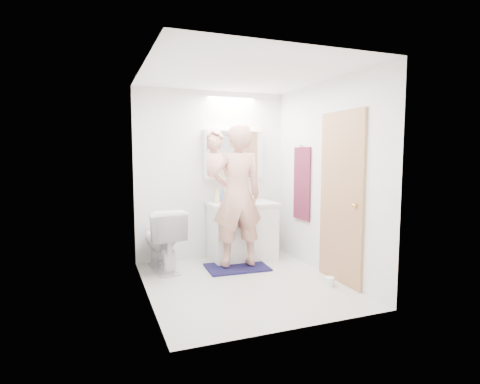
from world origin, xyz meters
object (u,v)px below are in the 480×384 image
toothbrush_cup (248,198)px  toilet_paper_roll (329,282)px  person (237,196)px  vanity_cabinet (242,232)px  soap_bottle_b (223,195)px  toilet (163,239)px  soap_bottle_a (217,195)px  medicine_cabinet (233,154)px

toothbrush_cup → toilet_paper_roll: size_ratio=0.93×
person → toothbrush_cup: bearing=-122.1°
vanity_cabinet → soap_bottle_b: (-0.23, 0.18, 0.52)m
person → toothbrush_cup: 0.68m
toilet → soap_bottle_a: bearing=-167.5°
toilet → toothbrush_cup: size_ratio=7.98×
toilet_paper_roll → soap_bottle_b: bearing=115.6°
soap_bottle_a → toothbrush_cup: size_ratio=2.10×
soap_bottle_b → toilet: bearing=-162.3°
toothbrush_cup → toilet_paper_roll: 1.80m
toilet → person: (0.93, -0.27, 0.56)m
soap_bottle_a → medicine_cabinet: bearing=12.7°
toilet → toothbrush_cup: (1.31, 0.28, 0.46)m
vanity_cabinet → soap_bottle_a: bearing=155.0°
medicine_cabinet → toothbrush_cup: size_ratio=8.58×
medicine_cabinet → person: 0.81m
vanity_cabinet → toilet: size_ratio=1.10×
toilet → toilet_paper_roll: 2.15m
soap_bottle_a → soap_bottle_b: bearing=17.5°
toothbrush_cup → person: bearing=-125.2°
vanity_cabinet → medicine_cabinet: size_ratio=1.02×
person → soap_bottle_a: person is taller
vanity_cabinet → soap_bottle_a: soap_bottle_a is taller
medicine_cabinet → soap_bottle_a: size_ratio=4.08×
soap_bottle_b → vanity_cabinet: bearing=-38.4°
medicine_cabinet → toothbrush_cup: 0.67m
vanity_cabinet → toothbrush_cup: size_ratio=8.77×
toilet → toothbrush_cup: 1.42m
vanity_cabinet → toothbrush_cup: toothbrush_cup is taller
person → toothbrush_cup: person is taller
soap_bottle_a → soap_bottle_b: (0.10, 0.03, -0.01)m
toilet → soap_bottle_a: 1.01m
person → soap_bottle_b: 0.57m
toilet_paper_roll → vanity_cabinet: bearing=110.8°
toothbrush_cup → soap_bottle_a: bearing=-178.8°
medicine_cabinet → toilet_paper_roll: 2.24m
vanity_cabinet → soap_bottle_a: 0.64m
medicine_cabinet → soap_bottle_a: (-0.27, -0.06, -0.57)m
soap_bottle_b → toilet_paper_roll: (0.76, -1.58, -0.86)m
vanity_cabinet → medicine_cabinet: 1.13m
vanity_cabinet → person: (-0.22, -0.39, 0.58)m
vanity_cabinet → soap_bottle_a: (-0.32, 0.15, 0.54)m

